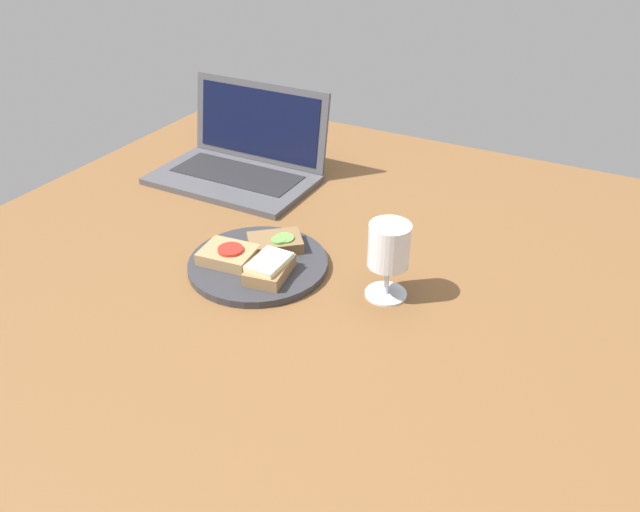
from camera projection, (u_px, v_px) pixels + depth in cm
name	position (u px, v px, depth cm)	size (l,w,h in cm)	color
wooden_table	(309.00, 283.00, 109.61)	(140.00, 140.00, 3.00)	brown
plate	(258.00, 264.00, 110.67)	(24.79, 24.79, 1.38)	#333338
sandwich_with_tomato	(228.00, 255.00, 109.84)	(10.06, 8.44, 2.71)	#A88456
sandwich_with_cheese	(269.00, 268.00, 105.59)	(7.69, 10.02, 3.23)	#937047
sandwich_with_cucumber	(275.00, 243.00, 113.39)	(11.60, 11.24, 2.57)	brown
wine_glass	(389.00, 249.00, 99.24)	(6.99, 6.99, 13.34)	white
laptop	(242.00, 160.00, 141.33)	(35.79, 24.73, 19.28)	#4C4C51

